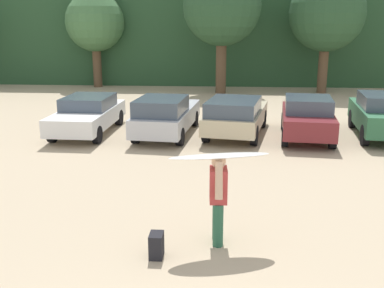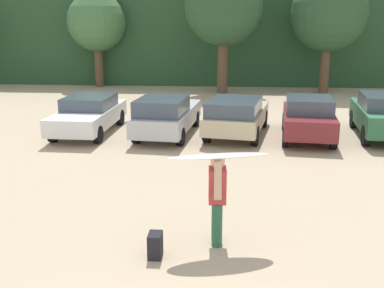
# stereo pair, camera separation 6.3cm
# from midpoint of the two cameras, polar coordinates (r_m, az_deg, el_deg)

# --- Properties ---
(hillside_ridge) EXTENTS (108.00, 12.00, 6.41)m
(hillside_ridge) POSITION_cam_midpoint_polar(r_m,az_deg,el_deg) (35.76, 4.01, 13.55)
(hillside_ridge) COLOR #284C2D
(hillside_ridge) RESTS_ON ground_plane
(tree_ridge_back) EXTENTS (3.66, 3.66, 5.90)m
(tree_ridge_back) POSITION_cam_midpoint_polar(r_m,az_deg,el_deg) (30.24, -11.73, 14.58)
(tree_ridge_back) COLOR brown
(tree_ridge_back) RESTS_ON ground_plane
(tree_far_right) EXTENTS (4.44, 4.44, 7.14)m
(tree_far_right) POSITION_cam_midpoint_polar(r_m,az_deg,el_deg) (27.00, 4.02, 16.65)
(tree_far_right) COLOR brown
(tree_far_right) RESTS_ON ground_plane
(tree_center_right) EXTENTS (4.31, 4.31, 6.70)m
(tree_center_right) POSITION_cam_midpoint_polar(r_m,az_deg,el_deg) (28.06, 16.71, 15.26)
(tree_center_right) COLOR brown
(tree_center_right) RESTS_ON ground_plane
(parked_car_white) EXTENTS (1.93, 4.54, 1.38)m
(parked_car_white) POSITION_cam_midpoint_polar(r_m,az_deg,el_deg) (17.70, -12.62, 3.70)
(parked_car_white) COLOR white
(parked_car_white) RESTS_ON ground_plane
(parked_car_silver) EXTENTS (2.18, 4.74, 1.51)m
(parked_car_silver) POSITION_cam_midpoint_polar(r_m,az_deg,el_deg) (16.81, -3.08, 3.61)
(parked_car_silver) COLOR silver
(parked_car_silver) RESTS_ON ground_plane
(parked_car_champagne) EXTENTS (2.60, 4.68, 1.44)m
(parked_car_champagne) POSITION_cam_midpoint_polar(r_m,az_deg,el_deg) (16.88, 5.70, 3.63)
(parked_car_champagne) COLOR beige
(parked_car_champagne) RESTS_ON ground_plane
(parked_car_maroon) EXTENTS (2.14, 4.08, 1.51)m
(parked_car_maroon) POSITION_cam_midpoint_polar(r_m,az_deg,el_deg) (16.87, 14.38, 3.26)
(parked_car_maroon) COLOR maroon
(parked_car_maroon) RESTS_ON ground_plane
(person_adult) EXTENTS (0.34, 0.80, 1.75)m
(person_adult) POSITION_cam_midpoint_polar(r_m,az_deg,el_deg) (8.58, 3.37, -6.19)
(person_adult) COLOR #26593F
(person_adult) RESTS_ON ground_plane
(surfboard_white) EXTENTS (1.97, 0.99, 0.14)m
(surfboard_white) POSITION_cam_midpoint_polar(r_m,az_deg,el_deg) (8.38, 3.55, -1.50)
(surfboard_white) COLOR white
(backpack_dropped) EXTENTS (0.24, 0.34, 0.45)m
(backpack_dropped) POSITION_cam_midpoint_polar(r_m,az_deg,el_deg) (8.38, -4.38, -12.46)
(backpack_dropped) COLOR black
(backpack_dropped) RESTS_ON ground_plane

